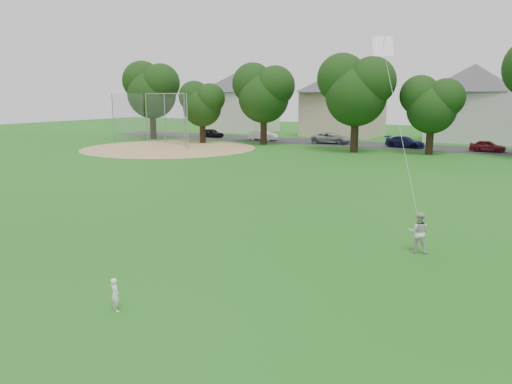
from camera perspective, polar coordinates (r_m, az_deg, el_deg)
The scene contains 9 objects.
ground at distance 15.58m, azimuth -2.34°, elevation -9.73°, with size 160.00×160.00×0.00m, color #1E5E15.
street at distance 55.11m, azimuth 21.88°, elevation 4.57°, with size 90.00×7.00×0.01m, color #2D2D30.
dirt_infield at distance 52.89m, azimuth -9.89°, elevation 4.97°, with size 18.00×18.00×0.02m, color #9E7F51.
toddler at distance 13.68m, azimuth -15.80°, elevation -11.21°, with size 0.32×0.21×0.89m, color white.
older_boy at distance 18.64m, azimuth 18.08°, elevation -4.40°, with size 0.71×0.55×1.46m, color beige.
kite at distance 18.37m, azimuth 16.25°, elevation 6.26°, with size 1.35×0.86×6.62m.
baseball_backstop at distance 57.62m, azimuth -10.84°, elevation 8.21°, with size 12.60×4.13×5.60m.
parked_cars at distance 54.03m, azimuth 22.04°, elevation 5.07°, with size 62.31×2.50×1.25m.
house_row at distance 65.16m, azimuth 20.98°, elevation 10.13°, with size 76.46×13.86×10.62m.
Camera 1 is at (7.85, -12.26, 5.55)m, focal length 35.00 mm.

